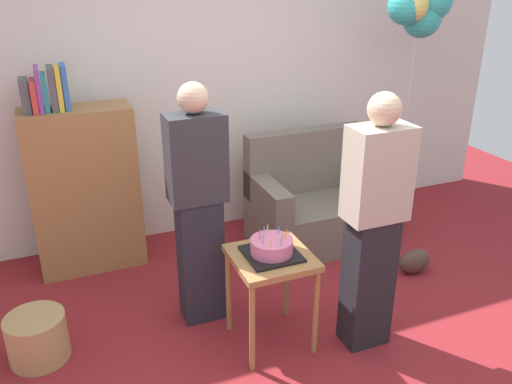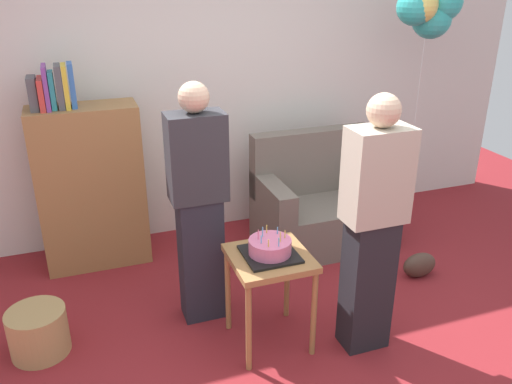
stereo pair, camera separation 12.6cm
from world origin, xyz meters
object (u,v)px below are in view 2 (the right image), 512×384
couch (320,205)px  handbag (419,265)px  balloon_bunch (429,9)px  wicker_basket (38,332)px  bookshelf (90,184)px  person_blowing_candles (199,205)px  birthday_cake (270,248)px  person_holding_cake (372,227)px  side_table (270,269)px

couch → handbag: couch is taller
handbag → balloon_bunch: 2.04m
couch → wicker_basket: size_ratio=3.06×
bookshelf → person_blowing_candles: bearing=-57.8°
birthday_cake → person_blowing_candles: bearing=127.6°
person_blowing_candles → person_holding_cake: (0.89, -0.65, 0.00)m
person_blowing_candles → person_holding_cake: bearing=-26.9°
bookshelf → handbag: bookshelf is taller
bookshelf → wicker_basket: 1.25m
couch → handbag: size_ratio=3.93×
person_blowing_candles → handbag: bearing=5.9°
handbag → birthday_cake: bearing=-166.7°
handbag → side_table: bearing=-166.7°
side_table → person_blowing_candles: (-0.33, 0.43, 0.30)m
couch → birthday_cake: bearing=-128.7°
couch → birthday_cake: 1.49m
person_holding_cake → handbag: bearing=-144.8°
balloon_bunch → birthday_cake: bearing=-147.8°
couch → side_table: (-0.90, -1.13, 0.19)m
person_blowing_candles → person_holding_cake: same height
birthday_cake → handbag: birthday_cake is taller
side_table → handbag: 1.49m
handbag → bookshelf: bearing=154.9°
person_holding_cake → bookshelf: bearing=-45.8°
person_blowing_candles → handbag: person_blowing_candles is taller
person_blowing_candles → balloon_bunch: 2.47m
wicker_basket → balloon_bunch: 3.71m
handbag → person_blowing_candles: bearing=176.7°
birthday_cake → balloon_bunch: (1.77, 1.12, 1.25)m
birthday_cake → balloon_bunch: balloon_bunch is taller
birthday_cake → side_table: bearing=-177.4°
person_blowing_candles → wicker_basket: bearing=-168.4°
person_holding_cake → side_table: bearing=-20.0°
person_blowing_candles → person_holding_cake: size_ratio=1.00×
side_table → person_blowing_candles: 0.62m
handbag → balloon_bunch: balloon_bunch is taller
balloon_bunch → handbag: bearing=-116.2°
couch → bookshelf: bookshelf is taller
person_blowing_candles → balloon_bunch: size_ratio=0.76×
birthday_cake → person_holding_cake: person_holding_cake is taller
side_table → wicker_basket: 1.50m
person_holding_cake → wicker_basket: bearing=-15.5°
birthday_cake → balloon_bunch: size_ratio=0.15×
person_blowing_candles → wicker_basket: (-1.07, -0.05, -0.68)m
person_holding_cake → wicker_basket: person_holding_cake is taller
couch → person_holding_cake: bearing=-104.3°
person_blowing_candles → birthday_cake: bearing=-43.2°
couch → wicker_basket: bearing=-162.0°
bookshelf → handbag: size_ratio=5.78×
side_table → person_holding_cake: bearing=-21.6°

